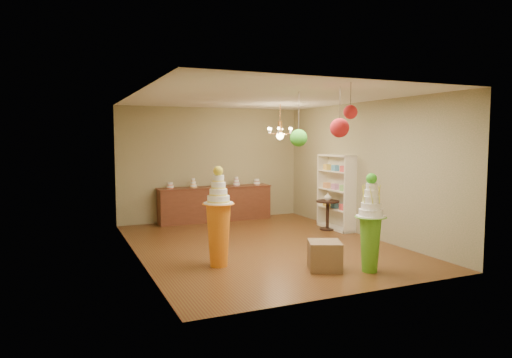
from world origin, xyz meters
name	(u,v)px	position (x,y,z in m)	size (l,w,h in m)	color
floor	(261,245)	(0.00, 0.00, 0.00)	(6.50, 6.50, 0.00)	#583317
ceiling	(261,98)	(0.00, 0.00, 3.00)	(6.50, 6.50, 0.00)	silver
wall_back	(212,164)	(0.00, 3.25, 1.50)	(5.00, 0.04, 3.00)	gray
wall_front	(358,189)	(0.00, -3.25, 1.50)	(5.00, 0.04, 3.00)	gray
wall_left	(136,177)	(-2.50, 0.00, 1.50)	(0.04, 6.50, 3.00)	gray
wall_right	(362,169)	(2.50, 0.00, 1.50)	(0.04, 6.50, 3.00)	gray
pedestal_green	(370,231)	(0.86, -2.44, 0.68)	(0.62, 0.62, 1.63)	#58A524
pedestal_orange	(219,226)	(-1.31, -1.13, 0.69)	(0.58, 0.58, 1.73)	orange
burlap_riser	(325,256)	(0.24, -2.05, 0.24)	(0.53, 0.53, 0.48)	#7F6345
sideboard	(215,203)	(0.00, 2.97, 0.48)	(3.04, 0.54, 1.16)	#5A2C1C
shelving_unit	(336,192)	(2.34, 0.80, 0.90)	(0.33, 1.20, 1.80)	white
round_table	(328,211)	(2.10, 0.79, 0.46)	(0.64, 0.64, 0.71)	black
vase	(328,197)	(2.10, 0.79, 0.80)	(0.18, 0.18, 0.18)	white
pom_red_left	(340,128)	(0.25, -2.40, 2.36)	(0.30, 0.30, 0.80)	#42362F
pom_green_mid	(299,138)	(0.05, -1.46, 2.20)	(0.30, 0.30, 0.95)	#42362F
pom_red_right	(350,112)	(0.10, -2.90, 2.57)	(0.20, 0.20, 0.53)	#42362F
chandelier	(280,134)	(1.10, 1.35, 2.30)	(0.70, 0.70, 0.85)	#ECA153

